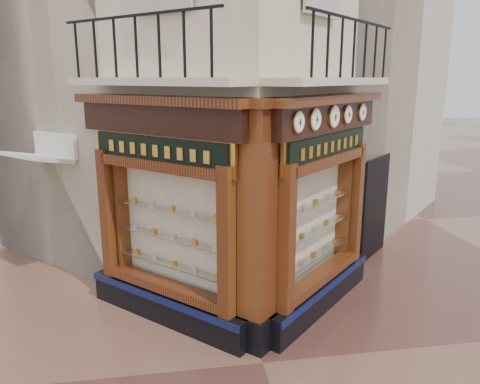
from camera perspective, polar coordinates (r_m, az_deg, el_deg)
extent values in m
plane|color=#4D2B24|center=(7.65, 2.75, -20.10)|extent=(80.00, 80.00, 0.00)
cube|color=beige|center=(12.55, -3.19, 21.73)|extent=(11.31, 11.31, 12.00)
cube|color=beige|center=(14.93, -14.25, 18.14)|extent=(11.31, 11.31, 11.00)
cube|color=beige|center=(15.37, 5.48, 18.35)|extent=(11.31, 11.31, 11.00)
cube|color=black|center=(8.71, -8.98, -13.64)|extent=(2.72, 2.72, 0.55)
cube|color=#0B133B|center=(8.49, -9.95, -12.80)|extent=(2.50, 2.50, 0.12)
cube|color=#38130A|center=(7.25, -1.46, -6.27)|extent=(0.37, 0.37, 2.45)
cube|color=#38130A|center=(9.14, -15.61, -2.52)|extent=(0.37, 0.37, 2.45)
cube|color=beige|center=(8.36, -7.77, -3.82)|extent=(1.80, 1.80, 2.10)
cube|color=black|center=(7.78, -9.80, 8.72)|extent=(2.69, 2.69, 0.50)
cube|color=#38130A|center=(7.71, -10.27, 10.96)|extent=(2.86, 2.86, 0.14)
cube|color=black|center=(9.15, 9.75, -12.27)|extent=(2.72, 2.72, 0.55)
cube|color=#0B133B|center=(8.98, 10.91, -11.31)|extent=(2.50, 2.50, 0.12)
cube|color=#38130A|center=(7.42, 5.41, -5.86)|extent=(0.37, 0.37, 2.45)
cube|color=#38130A|center=(9.84, 13.71, -1.26)|extent=(0.37, 0.37, 2.45)
cube|color=beige|center=(8.74, 8.20, -3.05)|extent=(1.80, 1.80, 2.10)
cube|color=black|center=(8.27, 10.56, 8.97)|extent=(2.69, 2.69, 0.50)
cube|color=#38130A|center=(8.22, 11.11, 11.09)|extent=(2.86, 2.86, 0.14)
cube|color=black|center=(7.92, 1.99, -16.46)|extent=(0.78, 0.78, 0.55)
cube|color=#38130A|center=(7.14, 2.12, -2.99)|extent=(0.64, 0.64, 3.50)
cube|color=#38130A|center=(6.85, 2.25, 10.84)|extent=(0.85, 0.85, 0.14)
cube|color=beige|center=(7.69, -10.47, 13.11)|extent=(2.97, 2.97, 0.12)
cube|color=black|center=(7.52, -12.73, 20.26)|extent=(2.36, 2.36, 0.04)
cube|color=beige|center=(8.20, 11.33, 13.10)|extent=(2.97, 2.97, 0.12)
cube|color=black|center=(8.12, 13.91, 19.69)|extent=(2.36, 2.36, 0.04)
cylinder|color=#BB913E|center=(7.01, 7.05, 8.44)|extent=(0.27, 0.27, 0.33)
cylinder|color=white|center=(7.00, 7.27, 8.42)|extent=(0.21, 0.21, 0.28)
cube|color=black|center=(6.99, 7.38, 8.41)|extent=(0.02, 0.02, 0.11)
cube|color=black|center=(6.99, 7.38, 8.41)|extent=(0.07, 0.07, 0.01)
cylinder|color=#BB913E|center=(7.49, 9.09, 8.71)|extent=(0.29, 0.29, 0.35)
cylinder|color=white|center=(7.48, 9.29, 8.69)|extent=(0.23, 0.23, 0.31)
cube|color=black|center=(7.47, 9.40, 8.68)|extent=(0.02, 0.02, 0.12)
cube|color=black|center=(7.47, 9.40, 8.68)|extent=(0.07, 0.07, 0.01)
cylinder|color=#BB913E|center=(8.12, 11.32, 8.99)|extent=(0.31, 0.31, 0.39)
cylinder|color=white|center=(8.10, 11.52, 8.98)|extent=(0.25, 0.25, 0.33)
cube|color=black|center=(8.10, 11.61, 8.97)|extent=(0.02, 0.02, 0.13)
cube|color=black|center=(8.10, 11.61, 8.97)|extent=(0.08, 0.08, 0.01)
cylinder|color=#BB913E|center=(8.63, 12.91, 9.19)|extent=(0.27, 0.27, 0.33)
cylinder|color=white|center=(8.62, 13.10, 9.17)|extent=(0.22, 0.22, 0.29)
cube|color=black|center=(8.62, 13.19, 9.16)|extent=(0.02, 0.02, 0.11)
cube|color=black|center=(8.62, 13.19, 9.16)|extent=(0.07, 0.07, 0.01)
cylinder|color=#BB913E|center=(9.27, 14.60, 9.38)|extent=(0.27, 0.27, 0.33)
cylinder|color=white|center=(9.26, 14.78, 9.37)|extent=(0.21, 0.21, 0.28)
cube|color=black|center=(9.25, 14.86, 9.36)|extent=(0.02, 0.02, 0.11)
cube|color=black|center=(9.25, 14.86, 9.36)|extent=(0.07, 0.07, 0.01)
cube|color=gold|center=(7.81, -9.85, 5.04)|extent=(2.27, 2.27, 0.61)
cube|color=black|center=(7.79, -10.06, 5.00)|extent=(2.12, 2.12, 0.46)
cube|color=gold|center=(8.30, 10.66, 5.51)|extent=(2.24, 2.24, 0.60)
cube|color=black|center=(8.29, 10.91, 5.48)|extent=(2.09, 2.09, 0.45)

